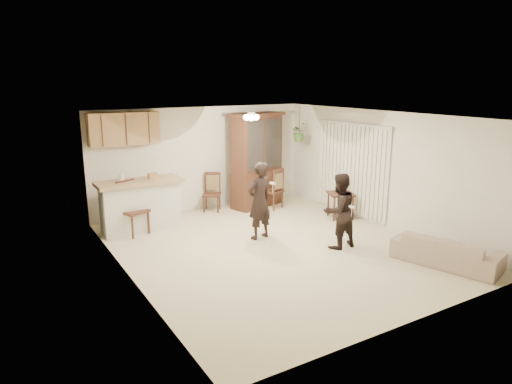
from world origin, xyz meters
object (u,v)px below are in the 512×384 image
sofa (447,245)px  chair_bar (134,220)px  chair_hutch_right (272,197)px  side_table (340,205)px  child (339,213)px  china_hutch (257,161)px  chair_hutch_left (212,200)px  adult (259,195)px

sofa → chair_bar: chair_bar is taller
chair_hutch_right → sofa: bearing=77.1°
sofa → side_table: bearing=-21.6°
child → china_hutch: (0.20, 3.34, 0.48)m
child → chair_hutch_right: (0.41, 2.95, -0.39)m
child → china_hutch: size_ratio=0.58×
side_table → chair_hutch_left: (-2.29, 2.07, -0.05)m
chair_hutch_left → chair_bar: bearing=-126.8°
child → china_hutch: china_hutch is taller
chair_hutch_left → china_hutch: bearing=26.0°
china_hutch → sofa: bearing=-97.0°
chair_bar → chair_hutch_left: 2.26m
adult → side_table: size_ratio=2.53×
china_hutch → chair_hutch_left: bearing=155.5°
adult → child: 1.60m
child → chair_hutch_right: bearing=-98.6°
child → chair_hutch_right: 3.00m
child → chair_hutch_right: child is taller
chair_hutch_left → chair_hutch_right: 1.50m
adult → child: adult is taller
adult → china_hutch: bearing=-131.9°
chair_hutch_right → adult: bearing=29.7°
child → sofa: bearing=122.2°
china_hutch → side_table: bearing=-76.5°
child → chair_hutch_left: 3.66m
side_table → chair_bar: 4.62m
chair_bar → chair_hutch_right: size_ratio=1.11×
china_hutch → chair_hutch_right: china_hutch is taller
child → chair_hutch_left: (-0.98, 3.50, -0.41)m
adult → china_hutch: china_hutch is taller
sofa → child: 1.95m
side_table → chair_bar: (-4.43, 1.32, 0.01)m
adult → chair_hutch_right: (1.42, 1.73, -0.62)m
side_table → chair_hutch_right: size_ratio=0.70×
sofa → china_hutch: china_hutch is taller
child → side_table: (1.31, 1.44, -0.36)m
child → chair_hutch_left: bearing=-75.1°
child → chair_bar: 4.18m
china_hutch → chair_bar: size_ratio=2.08×
chair_hutch_left → adult: bearing=-56.9°
side_table → chair_hutch_left: size_ratio=0.76×
sofa → china_hutch: size_ratio=0.80×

